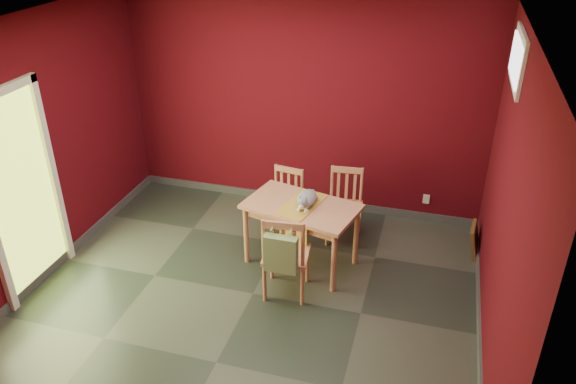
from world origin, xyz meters
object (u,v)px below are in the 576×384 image
(chair_far_right, at_px, (345,205))
(tote_bag, at_px, (281,254))
(dining_table, at_px, (301,212))
(chair_near, at_px, (286,254))
(picture_frame, at_px, (474,240))
(chair_far_left, at_px, (284,203))
(cat, at_px, (307,196))

(chair_far_right, distance_m, tote_bag, 1.50)
(dining_table, height_order, chair_near, chair_near)
(dining_table, distance_m, picture_frame, 2.04)
(dining_table, height_order, chair_far_right, chair_far_right)
(chair_far_left, height_order, picture_frame, chair_far_left)
(chair_far_left, xyz_separation_m, tote_bag, (0.35, -1.32, 0.21))
(chair_far_left, bearing_deg, cat, -51.79)
(chair_near, height_order, cat, chair_near)
(tote_bag, bearing_deg, chair_near, 94.11)
(cat, bearing_deg, picture_frame, 11.19)
(dining_table, height_order, cat, cat)
(chair_far_right, bearing_deg, picture_frame, 2.50)
(chair_near, bearing_deg, dining_table, 89.16)
(dining_table, relative_size, chair_far_left, 1.55)
(cat, xyz_separation_m, picture_frame, (1.81, 0.69, -0.66))
(chair_near, relative_size, picture_frame, 2.58)
(tote_bag, height_order, cat, cat)
(tote_bag, distance_m, picture_frame, 2.43)
(dining_table, bearing_deg, picture_frame, 20.97)
(chair_near, bearing_deg, cat, 84.45)
(chair_near, xyz_separation_m, tote_bag, (0.02, -0.22, 0.16))
(chair_near, height_order, tote_bag, chair_near)
(chair_far_left, relative_size, tote_bag, 1.87)
(dining_table, relative_size, chair_far_right, 1.51)
(chair_near, distance_m, cat, 0.70)
(chair_near, height_order, picture_frame, chair_near)
(tote_bag, relative_size, cat, 1.10)
(chair_far_left, bearing_deg, chair_far_right, 10.76)
(chair_far_left, relative_size, chair_near, 0.88)
(chair_far_left, bearing_deg, dining_table, -56.65)
(chair_far_right, bearing_deg, chair_far_left, -169.24)
(chair_far_right, bearing_deg, dining_table, -118.99)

